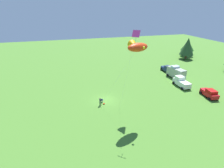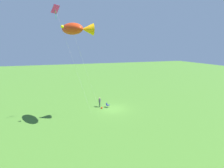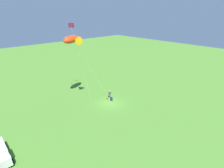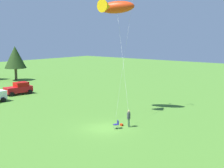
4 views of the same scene
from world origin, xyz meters
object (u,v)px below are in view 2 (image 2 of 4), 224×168
(backpack_on_grass, at_px, (102,108))
(kite_large_fish, at_px, (76,29))
(person_kite_flyer, at_px, (100,101))
(folding_chair, at_px, (107,105))
(kite_diamond_rainbow, at_px, (57,13))

(backpack_on_grass, relative_size, kite_large_fish, 0.02)
(person_kite_flyer, height_order, folding_chair, person_kite_flyer)
(person_kite_flyer, bearing_deg, folding_chair, 15.20)
(kite_large_fish, distance_m, kite_diamond_rainbow, 3.12)
(folding_chair, xyz_separation_m, backpack_on_grass, (1.05, 0.20, -0.38))
(folding_chair, distance_m, kite_large_fish, 14.03)
(person_kite_flyer, xyz_separation_m, kite_large_fish, (4.28, 5.38, 11.45))
(backpack_on_grass, height_order, kite_diamond_rainbow, kite_diamond_rainbow)
(folding_chair, distance_m, backpack_on_grass, 1.14)
(person_kite_flyer, relative_size, kite_large_fish, 0.13)
(backpack_on_grass, xyz_separation_m, kite_large_fish, (4.44, 4.61, 12.36))
(person_kite_flyer, height_order, kite_diamond_rainbow, kite_diamond_rainbow)
(backpack_on_grass, relative_size, kite_diamond_rainbow, 0.02)
(backpack_on_grass, distance_m, kite_large_fish, 13.92)
(folding_chair, relative_size, backpack_on_grass, 2.56)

